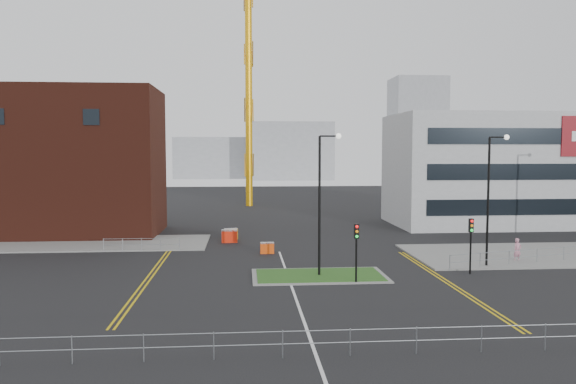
# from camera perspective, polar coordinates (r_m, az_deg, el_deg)

# --- Properties ---
(ground) EXTENTS (200.00, 200.00, 0.00)m
(ground) POSITION_cam_1_polar(r_m,az_deg,el_deg) (28.61, 1.32, -12.18)
(ground) COLOR black
(ground) RESTS_ON ground
(pavement_left) EXTENTS (28.00, 8.00, 0.12)m
(pavement_left) POSITION_cam_1_polar(r_m,az_deg,el_deg) (52.82, -23.55, -4.87)
(pavement_left) COLOR slate
(pavement_left) RESTS_ON ground
(pavement_right) EXTENTS (24.00, 10.00, 0.12)m
(pavement_right) POSITION_cam_1_polar(r_m,az_deg,el_deg) (48.84, 26.21, -5.67)
(pavement_right) COLOR slate
(pavement_right) RESTS_ON ground
(island_kerb) EXTENTS (8.60, 4.60, 0.08)m
(island_kerb) POSITION_cam_1_polar(r_m,az_deg,el_deg) (36.52, 3.18, -8.50)
(island_kerb) COLOR slate
(island_kerb) RESTS_ON ground
(grass_island) EXTENTS (8.00, 4.00, 0.12)m
(grass_island) POSITION_cam_1_polar(r_m,az_deg,el_deg) (36.52, 3.18, -8.47)
(grass_island) COLOR #21541C
(grass_island) RESTS_ON ground
(brick_building) EXTENTS (24.20, 10.07, 14.24)m
(brick_building) POSITION_cam_1_polar(r_m,az_deg,el_deg) (58.88, -24.58, 2.64)
(brick_building) COLOR #4B1C12
(brick_building) RESTS_ON ground
(office_block) EXTENTS (25.00, 12.20, 12.00)m
(office_block) POSITION_cam_1_polar(r_m,az_deg,el_deg) (65.95, 21.40, 2.12)
(office_block) COLOR #A4A7A9
(office_block) RESTS_ON ground
(tower_crane) EXTENTS (51.49, 14.54, 37.08)m
(tower_crane) POSITION_cam_1_polar(r_m,az_deg,el_deg) (82.94, 0.07, 16.44)
(tower_crane) COLOR #F4A90E
(tower_crane) RESTS_ON ground
(streetlamp_island) EXTENTS (1.46, 0.36, 9.18)m
(streetlamp_island) POSITION_cam_1_polar(r_m,az_deg,el_deg) (35.76, 3.57, -0.06)
(streetlamp_island) COLOR black
(streetlamp_island) RESTS_ON ground
(streetlamp_right_near) EXTENTS (1.46, 0.36, 9.18)m
(streetlamp_right_near) POSITION_cam_1_polar(r_m,az_deg,el_deg) (41.09, 19.96, 0.25)
(streetlamp_right_near) COLOR black
(streetlamp_right_near) RESTS_ON ground
(traffic_light_island) EXTENTS (0.28, 0.33, 3.65)m
(traffic_light_island) POSITION_cam_1_polar(r_m,az_deg,el_deg) (34.42, 6.97, -5.02)
(traffic_light_island) COLOR black
(traffic_light_island) RESTS_ON ground
(traffic_light_right) EXTENTS (0.28, 0.33, 3.65)m
(traffic_light_right) POSITION_cam_1_polar(r_m,az_deg,el_deg) (38.66, 18.10, -4.18)
(traffic_light_right) COLOR black
(traffic_light_right) RESTS_ON ground
(railing_front) EXTENTS (24.05, 0.05, 1.10)m
(railing_front) POSITION_cam_1_polar(r_m,az_deg,el_deg) (22.69, 2.92, -14.53)
(railing_front) COLOR gray
(railing_front) RESTS_ON ground
(railing_left) EXTENTS (6.05, 0.05, 1.10)m
(railing_left) POSITION_cam_1_polar(r_m,az_deg,el_deg) (46.62, -14.65, -4.97)
(railing_left) COLOR gray
(railing_left) RESTS_ON ground
(railing_right) EXTENTS (19.05, 5.05, 1.10)m
(railing_right) POSITION_cam_1_polar(r_m,az_deg,el_deg) (45.85, 26.23, -5.38)
(railing_right) COLOR gray
(railing_right) RESTS_ON ground
(centre_line) EXTENTS (0.15, 30.00, 0.01)m
(centre_line) POSITION_cam_1_polar(r_m,az_deg,el_deg) (30.52, 0.93, -11.11)
(centre_line) COLOR silver
(centre_line) RESTS_ON ground
(yellow_left_a) EXTENTS (0.12, 24.00, 0.01)m
(yellow_left_a) POSITION_cam_1_polar(r_m,az_deg,el_deg) (38.66, -13.77, -7.95)
(yellow_left_a) COLOR gold
(yellow_left_a) RESTS_ON ground
(yellow_left_b) EXTENTS (0.12, 24.00, 0.01)m
(yellow_left_b) POSITION_cam_1_polar(r_m,az_deg,el_deg) (38.62, -13.33, -7.96)
(yellow_left_b) COLOR gold
(yellow_left_b) RESTS_ON ground
(yellow_right_a) EXTENTS (0.12, 20.00, 0.01)m
(yellow_right_a) POSITION_cam_1_polar(r_m,az_deg,el_deg) (36.41, 15.54, -8.74)
(yellow_right_a) COLOR gold
(yellow_right_a) RESTS_ON ground
(yellow_right_b) EXTENTS (0.12, 20.00, 0.01)m
(yellow_right_b) POSITION_cam_1_polar(r_m,az_deg,el_deg) (36.51, 15.99, -8.72)
(yellow_right_b) COLOR gold
(yellow_right_b) RESTS_ON ground
(skyline_a) EXTENTS (18.00, 12.00, 22.00)m
(skyline_a) POSITION_cam_1_polar(r_m,az_deg,el_deg) (151.95, -18.77, 5.09)
(skyline_a) COLOR gray
(skyline_a) RESTS_ON ground
(skyline_b) EXTENTS (24.00, 12.00, 16.00)m
(skyline_b) POSITION_cam_1_polar(r_m,az_deg,el_deg) (157.82, 0.12, 4.18)
(skyline_b) COLOR gray
(skyline_b) RESTS_ON ground
(skyline_c) EXTENTS (14.00, 12.00, 28.00)m
(skyline_c) POSITION_cam_1_polar(r_m,az_deg,el_deg) (159.74, 12.97, 6.23)
(skyline_c) COLOR gray
(skyline_c) RESTS_ON ground
(skyline_d) EXTENTS (30.00, 12.00, 12.00)m
(skyline_d) POSITION_cam_1_polar(r_m,az_deg,el_deg) (167.40, -6.32, 3.47)
(skyline_d) COLOR gray
(skyline_d) RESTS_ON ground
(pedestrian) EXTENTS (0.71, 0.55, 1.73)m
(pedestrian) POSITION_cam_1_polar(r_m,az_deg,el_deg) (44.22, 22.28, -5.48)
(pedestrian) COLOR #C78096
(pedestrian) RESTS_ON ground
(barrier_left) EXTENTS (1.36, 0.46, 1.15)m
(barrier_left) POSITION_cam_1_polar(r_m,az_deg,el_deg) (49.74, -5.96, -4.43)
(barrier_left) COLOR red
(barrier_left) RESTS_ON ground
(barrier_mid) EXTENTS (1.26, 0.70, 1.00)m
(barrier_mid) POSITION_cam_1_polar(r_m,az_deg,el_deg) (51.54, -5.82, -4.21)
(barrier_mid) COLOR orange
(barrier_mid) RESTS_ON ground
(barrier_right) EXTENTS (1.08, 0.39, 0.90)m
(barrier_right) POSITION_cam_1_polar(r_m,az_deg,el_deg) (44.31, -2.13, -5.65)
(barrier_right) COLOR #EF4A0D
(barrier_right) RESTS_ON ground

